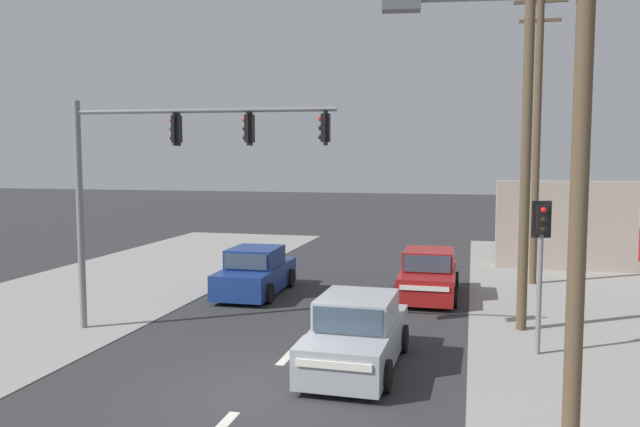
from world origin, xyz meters
name	(u,v)px	position (x,y,z in m)	size (l,w,h in m)	color
ground_plane	(251,396)	(0.00, 0.00, 0.00)	(140.00, 140.00, 0.00)	#303033
lane_dash_mid	(294,349)	(0.00, 3.00, 0.00)	(0.20, 2.40, 0.01)	silver
lane_dash_far	(339,302)	(0.00, 8.00, 0.00)	(0.20, 2.40, 0.01)	silver
kerb_left_verge	(18,317)	(-8.50, 4.00, 0.01)	(8.00, 40.00, 0.02)	gray
utility_pole_foreground_right	(572,118)	(5.40, -1.20, 5.10)	(3.77, 0.65, 9.47)	brown
utility_pole_midground_right	(527,111)	(5.35, 6.00, 5.72)	(1.80, 0.26, 10.94)	brown
utility_pole_background_right	(537,132)	(6.20, 12.47, 5.44)	(1.80, 0.26, 10.40)	brown
traffic_signal_mast	(165,165)	(-3.59, 3.61, 4.35)	(6.88, 0.80, 6.00)	slate
pedestal_signal_right_kerb	(541,251)	(5.56, 3.92, 2.42)	(0.44, 0.31, 3.56)	slate
sedan_crossing_left	(357,335)	(1.65, 2.14, 0.70)	(1.95, 4.27, 1.56)	#A3A8AD
sedan_oncoming_mid	(256,273)	(-2.95, 8.57, 0.70)	(1.98, 4.28, 1.56)	navy
sedan_receding_far	(429,276)	(2.69, 9.43, 0.70)	(1.92, 4.25, 1.56)	maroon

